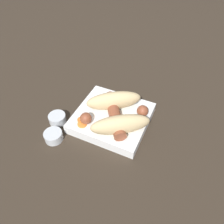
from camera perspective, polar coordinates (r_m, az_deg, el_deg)
The scene contains 7 objects.
ground_plane at distance 0.67m, azimuth -0.00°, elevation -2.42°, with size 3.00×3.00×0.00m, color #33281E.
food_tray at distance 0.66m, azimuth -0.00°, elevation -1.53°, with size 0.21×0.20×0.03m.
bread_roll at distance 0.61m, azimuth 1.30°, elevation 0.02°, with size 0.21×0.21×0.06m.
sausage at distance 0.62m, azimuth 0.71°, elevation -0.68°, with size 0.17×0.15×0.03m.
pickled_veggies at distance 0.63m, azimuth -7.89°, elevation -2.64°, with size 0.04×0.04×0.00m.
condiment_cup_near at distance 0.68m, azimuth -14.06°, elevation -1.76°, with size 0.05×0.05×0.03m.
condiment_cup_far at distance 0.64m, azimuth -15.02°, elevation -6.17°, with size 0.05×0.05×0.03m.
Camera 1 is at (-0.18, 0.40, 0.50)m, focal length 35.00 mm.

